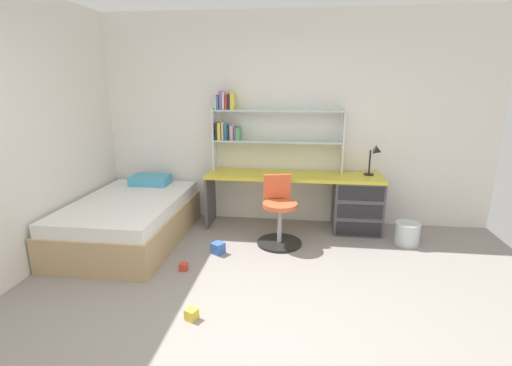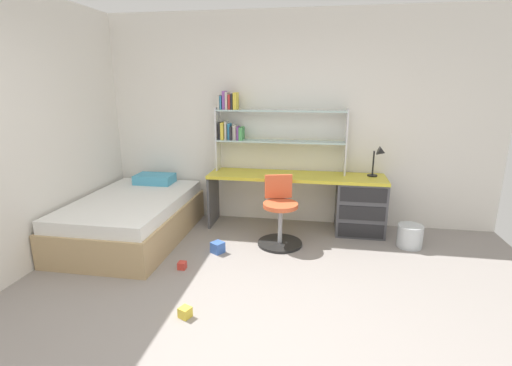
# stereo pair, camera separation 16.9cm
# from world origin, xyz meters

# --- Properties ---
(ground_plane) EXTENTS (5.54, 6.45, 0.02)m
(ground_plane) POSITION_xyz_m (0.00, 0.00, -0.01)
(ground_plane) COLOR gray
(room_shell) EXTENTS (5.54, 6.45, 2.71)m
(room_shell) POSITION_xyz_m (-1.24, 1.27, 1.36)
(room_shell) COLOR white
(room_shell) RESTS_ON ground_plane
(desk) EXTENTS (2.21, 0.52, 0.71)m
(desk) POSITION_xyz_m (0.85, 2.44, 0.40)
(desk) COLOR gold
(desk) RESTS_ON ground_plane
(bookshelf_hutch) EXTENTS (1.66, 0.22, 1.02)m
(bookshelf_hutch) POSITION_xyz_m (-0.23, 2.59, 1.30)
(bookshelf_hutch) COLOR silver
(bookshelf_hutch) RESTS_ON desk
(desk_lamp) EXTENTS (0.20, 0.17, 0.38)m
(desk_lamp) POSITION_xyz_m (1.25, 2.50, 0.97)
(desk_lamp) COLOR black
(desk_lamp) RESTS_ON desk
(swivel_chair) EXTENTS (0.52, 0.52, 0.80)m
(swivel_chair) POSITION_xyz_m (0.11, 1.92, 0.32)
(swivel_chair) COLOR black
(swivel_chair) RESTS_ON ground_plane
(bed_platform) EXTENTS (1.19, 1.86, 0.63)m
(bed_platform) POSITION_xyz_m (-1.65, 1.79, 0.26)
(bed_platform) COLOR tan
(bed_platform) RESTS_ON ground_plane
(waste_bin) EXTENTS (0.28, 0.28, 0.26)m
(waste_bin) POSITION_xyz_m (1.60, 2.08, 0.13)
(waste_bin) COLOR silver
(waste_bin) RESTS_ON ground_plane
(toy_block_blue_0) EXTENTS (0.17, 0.17, 0.12)m
(toy_block_blue_0) POSITION_xyz_m (-0.54, 1.56, 0.06)
(toy_block_blue_0) COLOR #3860B7
(toy_block_blue_0) RESTS_ON ground_plane
(toy_block_yellow_1) EXTENTS (0.11, 0.11, 0.09)m
(toy_block_yellow_1) POSITION_xyz_m (-0.48, 0.35, 0.04)
(toy_block_yellow_1) COLOR gold
(toy_block_yellow_1) RESTS_ON ground_plane
(toy_block_red_2) EXTENTS (0.08, 0.08, 0.08)m
(toy_block_red_2) POSITION_xyz_m (-0.80, 1.12, 0.04)
(toy_block_red_2) COLOR red
(toy_block_red_2) RESTS_ON ground_plane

